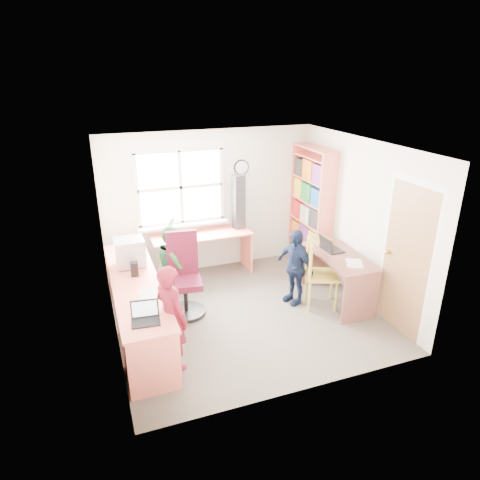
{
  "coord_description": "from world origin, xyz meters",
  "views": [
    {
      "loc": [
        -1.93,
        -4.99,
        3.3
      ],
      "look_at": [
        0.0,
        0.25,
        1.05
      ],
      "focal_mm": 32.0,
      "sensor_mm": 36.0,
      "label": 1
    }
  ],
  "objects_px": {
    "swivel_chair": "(184,279)",
    "person_navy": "(295,267)",
    "bookshelf": "(311,211)",
    "person_green": "(174,265)",
    "l_desk": "(157,312)",
    "right_desk": "(339,268)",
    "laptop_left": "(145,316)",
    "cd_tower": "(239,202)",
    "potted_plant": "(170,227)",
    "person_red": "(171,318)",
    "wooden_chair": "(317,271)",
    "crt_monitor": "(130,252)",
    "laptop_right": "(330,247)"
  },
  "relations": [
    {
      "from": "l_desk",
      "to": "right_desk",
      "type": "bearing_deg",
      "value": 3.53
    },
    {
      "from": "person_green",
      "to": "person_navy",
      "type": "xyz_separation_m",
      "value": [
        1.68,
        -0.6,
        -0.03
      ]
    },
    {
      "from": "laptop_left",
      "to": "laptop_right",
      "type": "height_order",
      "value": "laptop_right"
    },
    {
      "from": "right_desk",
      "to": "person_red",
      "type": "xyz_separation_m",
      "value": [
        -2.65,
        -0.67,
        0.11
      ]
    },
    {
      "from": "laptop_right",
      "to": "person_green",
      "type": "relative_size",
      "value": 0.28
    },
    {
      "from": "wooden_chair",
      "to": "person_red",
      "type": "height_order",
      "value": "person_red"
    },
    {
      "from": "swivel_chair",
      "to": "person_navy",
      "type": "relative_size",
      "value": 1.03
    },
    {
      "from": "right_desk",
      "to": "potted_plant",
      "type": "distance_m",
      "value": 2.73
    },
    {
      "from": "bookshelf",
      "to": "swivel_chair",
      "type": "relative_size",
      "value": 1.76
    },
    {
      "from": "person_green",
      "to": "person_navy",
      "type": "distance_m",
      "value": 1.78
    },
    {
      "from": "laptop_right",
      "to": "person_red",
      "type": "relative_size",
      "value": 0.26
    },
    {
      "from": "person_green",
      "to": "potted_plant",
      "type": "bearing_deg",
      "value": 3.5
    },
    {
      "from": "wooden_chair",
      "to": "crt_monitor",
      "type": "height_order",
      "value": "crt_monitor"
    },
    {
      "from": "bookshelf",
      "to": "laptop_left",
      "type": "bearing_deg",
      "value": -146.74
    },
    {
      "from": "potted_plant",
      "to": "bookshelf",
      "type": "bearing_deg",
      "value": -7.27
    },
    {
      "from": "swivel_chair",
      "to": "crt_monitor",
      "type": "distance_m",
      "value": 0.84
    },
    {
      "from": "wooden_chair",
      "to": "cd_tower",
      "type": "bearing_deg",
      "value": 133.09
    },
    {
      "from": "crt_monitor",
      "to": "person_red",
      "type": "relative_size",
      "value": 0.3
    },
    {
      "from": "laptop_left",
      "to": "laptop_right",
      "type": "xyz_separation_m",
      "value": [
        2.89,
        0.98,
        -0.0
      ]
    },
    {
      "from": "swivel_chair",
      "to": "l_desk",
      "type": "bearing_deg",
      "value": -119.86
    },
    {
      "from": "potted_plant",
      "to": "person_red",
      "type": "bearing_deg",
      "value": -101.68
    },
    {
      "from": "laptop_right",
      "to": "person_navy",
      "type": "relative_size",
      "value": 0.29
    },
    {
      "from": "wooden_chair",
      "to": "person_green",
      "type": "distance_m",
      "value": 2.09
    },
    {
      "from": "right_desk",
      "to": "person_red",
      "type": "height_order",
      "value": "person_red"
    },
    {
      "from": "swivel_chair",
      "to": "laptop_right",
      "type": "height_order",
      "value": "swivel_chair"
    },
    {
      "from": "laptop_left",
      "to": "potted_plant",
      "type": "height_order",
      "value": "potted_plant"
    },
    {
      "from": "laptop_right",
      "to": "cd_tower",
      "type": "distance_m",
      "value": 1.74
    },
    {
      "from": "swivel_chair",
      "to": "laptop_right",
      "type": "relative_size",
      "value": 3.53
    },
    {
      "from": "bookshelf",
      "to": "person_navy",
      "type": "height_order",
      "value": "bookshelf"
    },
    {
      "from": "l_desk",
      "to": "swivel_chair",
      "type": "distance_m",
      "value": 0.84
    },
    {
      "from": "person_red",
      "to": "cd_tower",
      "type": "bearing_deg",
      "value": -63.24
    },
    {
      "from": "right_desk",
      "to": "person_navy",
      "type": "xyz_separation_m",
      "value": [
        -0.63,
        0.19,
        0.04
      ]
    },
    {
      "from": "cd_tower",
      "to": "person_green",
      "type": "bearing_deg",
      "value": -154.2
    },
    {
      "from": "bookshelf",
      "to": "potted_plant",
      "type": "distance_m",
      "value": 2.42
    },
    {
      "from": "l_desk",
      "to": "crt_monitor",
      "type": "distance_m",
      "value": 1.02
    },
    {
      "from": "swivel_chair",
      "to": "potted_plant",
      "type": "relative_size",
      "value": 3.64
    },
    {
      "from": "right_desk",
      "to": "cd_tower",
      "type": "bearing_deg",
      "value": 124.82
    },
    {
      "from": "laptop_left",
      "to": "cd_tower",
      "type": "bearing_deg",
      "value": 57.08
    },
    {
      "from": "laptop_right",
      "to": "cd_tower",
      "type": "relative_size",
      "value": 0.37
    },
    {
      "from": "wooden_chair",
      "to": "person_navy",
      "type": "distance_m",
      "value": 0.32
    },
    {
      "from": "cd_tower",
      "to": "swivel_chair",
      "type": "bearing_deg",
      "value": -143.83
    },
    {
      "from": "l_desk",
      "to": "cd_tower",
      "type": "distance_m",
      "value": 2.59
    },
    {
      "from": "cd_tower",
      "to": "right_desk",
      "type": "bearing_deg",
      "value": -63.91
    },
    {
      "from": "person_green",
      "to": "cd_tower",
      "type": "bearing_deg",
      "value": -45.59
    },
    {
      "from": "crt_monitor",
      "to": "person_navy",
      "type": "relative_size",
      "value": 0.34
    },
    {
      "from": "laptop_right",
      "to": "person_red",
      "type": "distance_m",
      "value": 2.74
    },
    {
      "from": "right_desk",
      "to": "laptop_left",
      "type": "xyz_separation_m",
      "value": [
        -2.95,
        -0.77,
        0.26
      ]
    },
    {
      "from": "potted_plant",
      "to": "person_navy",
      "type": "bearing_deg",
      "value": -42.49
    },
    {
      "from": "laptop_left",
      "to": "person_navy",
      "type": "xyz_separation_m",
      "value": [
        2.31,
        0.97,
        -0.22
      ]
    },
    {
      "from": "swivel_chair",
      "to": "person_red",
      "type": "height_order",
      "value": "person_red"
    }
  ]
}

